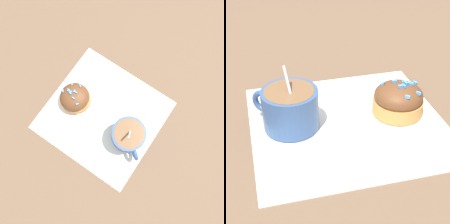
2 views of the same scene
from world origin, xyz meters
TOP-DOWN VIEW (x-y plane):
  - ground_plane at (0.00, 0.00)m, footprint 3.00×3.00m
  - paper_napkin at (0.00, 0.00)m, footprint 0.29×0.28m
  - coffee_cup at (-0.08, 0.01)m, footprint 0.10×0.08m
  - frosted_pastry at (0.08, 0.01)m, footprint 0.08×0.08m

SIDE VIEW (x-z plane):
  - ground_plane at x=0.00m, z-range 0.00..0.00m
  - paper_napkin at x=0.00m, z-range 0.00..0.00m
  - frosted_pastry at x=0.08m, z-range 0.00..0.05m
  - coffee_cup at x=-0.08m, z-range -0.01..0.08m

